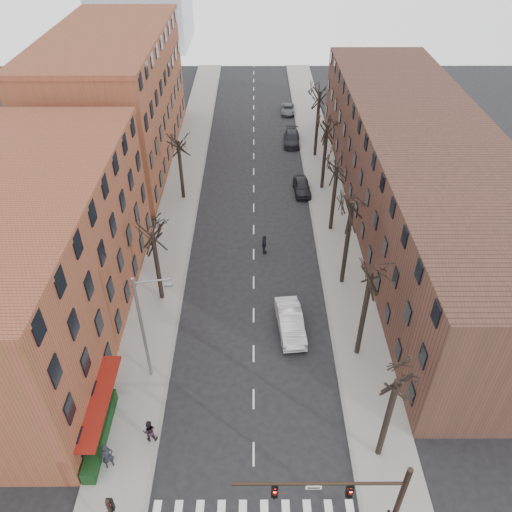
{
  "coord_description": "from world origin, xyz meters",
  "views": [
    {
      "loc": [
        0.09,
        -12.6,
        28.27
      ],
      "look_at": [
        0.2,
        18.59,
        4.0
      ],
      "focal_mm": 35.0,
      "sensor_mm": 36.0,
      "label": 1
    }
  ],
  "objects_px": {
    "pedestrian_a": "(108,456)",
    "silver_sedan": "(290,322)",
    "parked_car_near": "(302,187)",
    "parked_car_mid": "(292,138)"
  },
  "relations": [
    {
      "from": "parked_car_mid",
      "to": "pedestrian_a",
      "type": "bearing_deg",
      "value": -103.36
    },
    {
      "from": "pedestrian_a",
      "to": "silver_sedan",
      "type": "bearing_deg",
      "value": 17.84
    },
    {
      "from": "parked_car_mid",
      "to": "silver_sedan",
      "type": "bearing_deg",
      "value": -90.1
    },
    {
      "from": "silver_sedan",
      "to": "parked_car_near",
      "type": "xyz_separation_m",
      "value": [
        2.48,
        20.79,
        -0.11
      ]
    },
    {
      "from": "parked_car_near",
      "to": "pedestrian_a",
      "type": "bearing_deg",
      "value": -115.95
    },
    {
      "from": "parked_car_near",
      "to": "silver_sedan",
      "type": "bearing_deg",
      "value": -99.33
    },
    {
      "from": "silver_sedan",
      "to": "parked_car_mid",
      "type": "distance_m",
      "value": 33.29
    },
    {
      "from": "parked_car_near",
      "to": "pedestrian_a",
      "type": "distance_m",
      "value": 34.81
    },
    {
      "from": "parked_car_mid",
      "to": "parked_car_near",
      "type": "bearing_deg",
      "value": -84.72
    },
    {
      "from": "pedestrian_a",
      "to": "parked_car_mid",
      "type": "bearing_deg",
      "value": 46.5
    }
  ]
}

